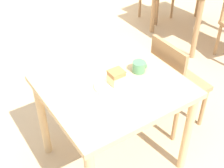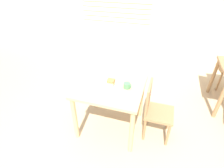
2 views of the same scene
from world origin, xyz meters
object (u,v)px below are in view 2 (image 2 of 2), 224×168
Objects in this scene: plate at (110,86)px; coffee_mug at (127,86)px; chair_near_window at (155,109)px; dining_table_near at (110,93)px; cake_slice at (111,83)px.

coffee_mug is at bearing 9.34° from plate.
chair_near_window is 0.52m from coffee_mug.
cake_slice is (0.01, -0.02, 0.18)m from dining_table_near.
coffee_mug is (0.23, 0.02, 0.16)m from dining_table_near.
dining_table_near is 9.29× the size of cake_slice.
chair_near_window is 8.66× the size of coffee_mug.
coffee_mug is (0.22, 0.04, 0.03)m from plate.
chair_near_window reaches higher than dining_table_near.
dining_table_near is 0.28m from coffee_mug.
dining_table_near is 0.13m from plate.
chair_near_window is 0.72m from cake_slice.
chair_near_window is 0.70m from plate.
cake_slice reaches higher than dining_table_near.
chair_near_window is at bearing 5.82° from cake_slice.
coffee_mug is at bearing 93.80° from chair_near_window.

